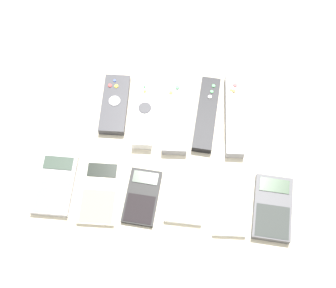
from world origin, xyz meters
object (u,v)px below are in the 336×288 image
(remote_4, at_px, (234,114))
(calculator_4, at_px, (229,202))
(calculator_5, at_px, (272,208))
(remote_2, at_px, (176,112))
(calculator_2, at_px, (142,197))
(calculator_0, at_px, (55,184))
(calculator_1, at_px, (100,192))
(calculator_3, at_px, (185,197))
(remote_1, at_px, (145,109))
(remote_3, at_px, (206,114))
(remote_0, at_px, (115,104))

(remote_4, relative_size, calculator_4, 1.41)
(remote_4, xyz_separation_m, calculator_5, (0.09, -0.22, -0.00))
(calculator_4, distance_m, calculator_5, 0.09)
(remote_2, height_order, calculator_2, remote_2)
(calculator_0, distance_m, calculator_1, 0.10)
(remote_2, distance_m, calculator_3, 0.21)
(remote_1, xyz_separation_m, remote_4, (0.21, 0.01, -0.00))
(remote_1, height_order, remote_3, remote_1)
(remote_4, xyz_separation_m, calculator_2, (-0.19, -0.22, -0.01))
(calculator_4, relative_size, calculator_5, 1.05)
(remote_1, relative_size, calculator_1, 1.35)
(remote_0, xyz_separation_m, calculator_0, (-0.10, -0.21, -0.00))
(calculator_1, bearing_deg, remote_0, 87.82)
(remote_0, distance_m, calculator_5, 0.43)
(remote_1, distance_m, calculator_3, 0.23)
(remote_3, xyz_separation_m, calculator_2, (-0.12, -0.21, -0.00))
(remote_0, relative_size, calculator_5, 1.08)
(calculator_4, bearing_deg, calculator_2, 178.86)
(calculator_5, bearing_deg, remote_0, 152.44)
(calculator_4, bearing_deg, calculator_0, 176.58)
(remote_1, height_order, calculator_3, remote_1)
(remote_1, xyz_separation_m, calculator_5, (0.30, -0.21, -0.00))
(remote_4, bearing_deg, remote_0, 176.64)
(remote_4, relative_size, calculator_5, 1.48)
(remote_4, distance_m, calculator_4, 0.21)
(remote_4, height_order, calculator_0, remote_4)
(remote_0, height_order, calculator_1, remote_0)
(calculator_2, height_order, calculator_3, calculator_3)
(calculator_0, xyz_separation_m, calculator_1, (0.10, -0.01, -0.00))
(calculator_3, bearing_deg, remote_2, 102.11)
(calculator_1, height_order, calculator_4, calculator_4)
(calculator_3, height_order, calculator_4, same)
(remote_3, bearing_deg, calculator_5, -50.99)
(remote_1, distance_m, calculator_1, 0.22)
(remote_1, relative_size, calculator_5, 1.39)
(remote_2, relative_size, calculator_1, 1.43)
(calculator_4, xyz_separation_m, calculator_5, (0.09, -0.00, 0.00))
(calculator_4, bearing_deg, remote_3, 103.24)
(remote_0, relative_size, calculator_2, 1.21)
(remote_1, bearing_deg, calculator_3, -63.82)
(calculator_1, relative_size, calculator_2, 1.15)
(remote_4, bearing_deg, calculator_5, -70.87)
(calculator_1, relative_size, calculator_3, 1.25)
(remote_0, xyz_separation_m, remote_3, (0.21, -0.00, 0.00))
(calculator_2, distance_m, calculator_4, 0.18)
(remote_4, bearing_deg, calculator_0, -154.25)
(calculator_2, height_order, calculator_5, calculator_5)
(remote_2, xyz_separation_m, calculator_1, (-0.14, -0.21, -0.01))
(remote_3, height_order, calculator_5, remote_3)
(remote_2, relative_size, calculator_0, 1.51)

